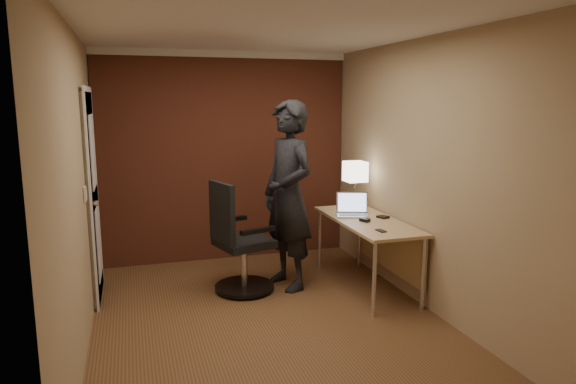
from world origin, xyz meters
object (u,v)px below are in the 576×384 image
object	(u,v)px
wallet	(383,217)
phone	(381,231)
desk	(373,231)
person	(288,196)
laptop	(352,209)
office_chair	(238,245)
desk_lamp	(355,172)
mouse	(365,220)

from	to	relation	value
wallet	phone	bearing A→B (deg)	-119.24
desk	person	distance (m)	0.95
laptop	office_chair	distance (m)	1.27
desk	desk_lamp	size ratio (longest dim) A/B	2.80
laptop	mouse	bearing A→B (deg)	-90.91
desk_lamp	mouse	bearing A→B (deg)	-104.30
mouse	person	size ratio (longest dim) A/B	0.05
laptop	desk	bearing A→B (deg)	-61.24
desk	wallet	xyz separation A→B (m)	(0.11, 0.01, 0.14)
desk	wallet	world-z (taller)	wallet
phone	laptop	bearing A→B (deg)	82.69
desk	desk_lamp	xyz separation A→B (m)	(0.01, 0.50, 0.55)
laptop	wallet	xyz separation A→B (m)	(0.24, -0.23, -0.05)
desk	desk_lamp	distance (m)	0.74
desk_lamp	mouse	distance (m)	0.72
desk_lamp	office_chair	world-z (taller)	desk_lamp
desk_lamp	laptop	size ratio (longest dim) A/B	1.35
desk_lamp	person	distance (m)	0.89
laptop	office_chair	xyz separation A→B (m)	(-1.24, 0.02, -0.30)
desk_lamp	phone	bearing A→B (deg)	-99.89
desk_lamp	laptop	xyz separation A→B (m)	(-0.14, -0.26, -0.35)
mouse	person	xyz separation A→B (m)	(-0.69, 0.36, 0.22)
laptop	person	xyz separation A→B (m)	(-0.70, 0.04, 0.17)
desk	desk_lamp	bearing A→B (deg)	88.79
person	mouse	bearing A→B (deg)	45.68
desk	phone	distance (m)	0.52
desk	laptop	distance (m)	0.33
wallet	laptop	bearing A→B (deg)	136.78
office_chair	person	xyz separation A→B (m)	(0.54, 0.02, 0.47)
phone	wallet	bearing A→B (deg)	55.65
office_chair	person	bearing A→B (deg)	2.20
phone	person	world-z (taller)	person
desk	mouse	world-z (taller)	mouse
desk_lamp	person	world-z (taller)	person
mouse	wallet	size ratio (longest dim) A/B	0.91
mouse	office_chair	xyz separation A→B (m)	(-1.23, 0.34, -0.25)
desk_lamp	laptop	distance (m)	0.46
wallet	person	distance (m)	1.01
person	wallet	bearing A→B (deg)	57.20
mouse	office_chair	world-z (taller)	office_chair
mouse	office_chair	distance (m)	1.30
desk_lamp	person	xyz separation A→B (m)	(-0.84, -0.22, -0.18)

